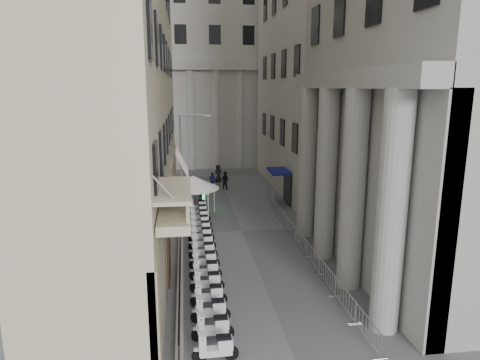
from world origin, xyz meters
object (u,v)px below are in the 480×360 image
(security_tent, at_px, (189,182))
(street_lamp, at_px, (184,152))
(pedestrian_a, at_px, (212,182))
(pedestrian_b, at_px, (225,180))
(info_kiosk, at_px, (202,198))

(security_tent, height_order, street_lamp, street_lamp)
(pedestrian_a, relative_size, pedestrian_b, 1.04)
(street_lamp, height_order, info_kiosk, street_lamp)
(street_lamp, relative_size, pedestrian_b, 4.34)
(security_tent, height_order, pedestrian_a, security_tent)
(pedestrian_b, bearing_deg, security_tent, 99.94)
(security_tent, xyz_separation_m, street_lamp, (-0.31, 2.92, 1.88))
(security_tent, xyz_separation_m, pedestrian_a, (2.31, 7.93, -1.82))
(security_tent, height_order, pedestrian_b, security_tent)
(info_kiosk, bearing_deg, street_lamp, 148.13)
(security_tent, distance_m, pedestrian_a, 8.46)
(pedestrian_a, xyz_separation_m, pedestrian_b, (1.32, 0.65, -0.03))
(pedestrian_a, bearing_deg, pedestrian_b, -144.53)
(pedestrian_a, bearing_deg, street_lamp, 71.61)
(security_tent, relative_size, pedestrian_b, 2.25)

